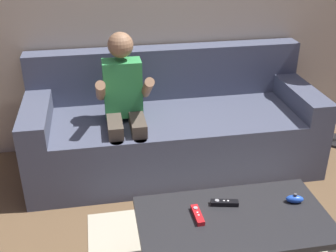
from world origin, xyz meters
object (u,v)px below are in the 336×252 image
object	(u,v)px
person_seated_on_couch	(124,104)
game_remote_black_far_corner	(224,203)
game_remote_red_near_edge	(198,215)
couch	(172,128)
coffee_table	(234,224)
nunchuk_blue	(295,199)

from	to	relation	value
person_seated_on_couch	game_remote_black_far_corner	size ratio (longest dim) A/B	7.24
game_remote_red_near_edge	person_seated_on_couch	bearing A→B (deg)	105.05
couch	game_remote_red_near_edge	distance (m)	1.17
person_seated_on_couch	coffee_table	distance (m)	1.13
person_seated_on_couch	coffee_table	world-z (taller)	person_seated_on_couch
nunchuk_blue	game_remote_black_far_corner	xyz separation A→B (m)	(-0.36, 0.04, -0.01)
person_seated_on_couch	coffee_table	bearing A→B (deg)	-66.67
couch	nunchuk_blue	size ratio (longest dim) A/B	21.08
game_remote_red_near_edge	nunchuk_blue	bearing A→B (deg)	2.88
nunchuk_blue	game_remote_red_near_edge	bearing A→B (deg)	-177.12
couch	game_remote_red_near_edge	bearing A→B (deg)	-94.65
game_remote_red_near_edge	nunchuk_blue	distance (m)	0.52
nunchuk_blue	game_remote_black_far_corner	distance (m)	0.36
person_seated_on_couch	game_remote_black_far_corner	bearing A→B (deg)	-65.18
person_seated_on_couch	game_remote_red_near_edge	bearing A→B (deg)	-74.95
game_remote_red_near_edge	game_remote_black_far_corner	size ratio (longest dim) A/B	0.98
game_remote_red_near_edge	coffee_table	bearing A→B (deg)	-12.07
coffee_table	game_remote_red_near_edge	distance (m)	0.19
person_seated_on_couch	nunchuk_blue	world-z (taller)	person_seated_on_couch
couch	nunchuk_blue	distance (m)	1.21
coffee_table	nunchuk_blue	size ratio (longest dim) A/B	9.56
coffee_table	game_remote_black_far_corner	xyz separation A→B (m)	(-0.02, 0.11, 0.05)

